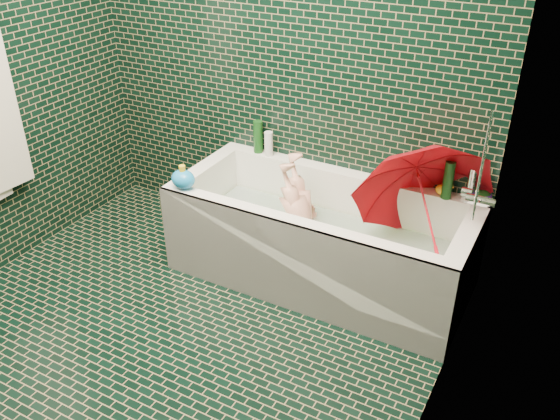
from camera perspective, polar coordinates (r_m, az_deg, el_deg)
The scene contains 18 objects.
floor at distance 3.13m, azimuth -12.24°, elevation -13.57°, with size 2.80×2.80×0.00m, color black.
wall_back at distance 3.55m, azimuth 0.40°, elevation 15.77°, with size 2.80×2.80×0.00m, color black.
wall_right at distance 1.88m, azimuth 15.39°, elevation 1.20°, with size 2.80×2.80×0.00m, color black.
bathtub at distance 3.46m, azimuth 3.85°, elevation -3.57°, with size 1.70×0.75×0.55m.
bath_mat at distance 3.50m, azimuth 3.94°, elevation -4.19°, with size 1.35×0.47×0.01m, color #4BCE29.
water at distance 3.43m, azimuth 4.03°, elevation -2.20°, with size 1.48×0.53×0.00m, color silver.
faucet at distance 2.99m, azimuth 18.55°, elevation 1.54°, with size 0.18×0.19×0.55m.
child at distance 3.49m, azimuth 2.24°, elevation -1.34°, with size 0.30×0.20×0.82m, color #F1AC96.
umbrella at distance 3.19m, azimuth 13.94°, elevation -0.03°, with size 0.73×0.73×0.64m, color red.
soap_bottle_a at distance 3.37m, azimuth 17.59°, elevation 0.66°, with size 0.09×0.09×0.23m, color white.
soap_bottle_b at distance 3.37m, azimuth 18.83°, elevation 0.47°, with size 0.09×0.10×0.21m, color #3A1C6C.
soap_bottle_c at distance 3.37m, azimuth 18.35°, elevation 0.58°, with size 0.12×0.12×0.16m, color #124114.
bottle_right_tall at distance 3.34m, azimuth 15.89°, elevation 2.80°, with size 0.06×0.06×0.22m, color #124114.
bottle_right_pump at distance 3.37m, azimuth 17.97°, elevation 2.39°, with size 0.05×0.05×0.19m, color silver.
bottle_left_tall at distance 3.77m, azimuth -2.12°, elevation 7.06°, with size 0.06×0.06×0.21m, color #124114.
bottle_left_short at distance 3.72m, azimuth -1.11°, elevation 6.37°, with size 0.05×0.05×0.16m, color white.
rubber_duck at distance 3.39m, azimuth 15.52°, elevation 1.95°, with size 0.11×0.09×0.09m.
bath_toy at distance 3.37m, azimuth -9.31°, elevation 2.98°, with size 0.17×0.16×0.14m.
Camera 1 is at (1.62, -1.63, 2.12)m, focal length 38.00 mm.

